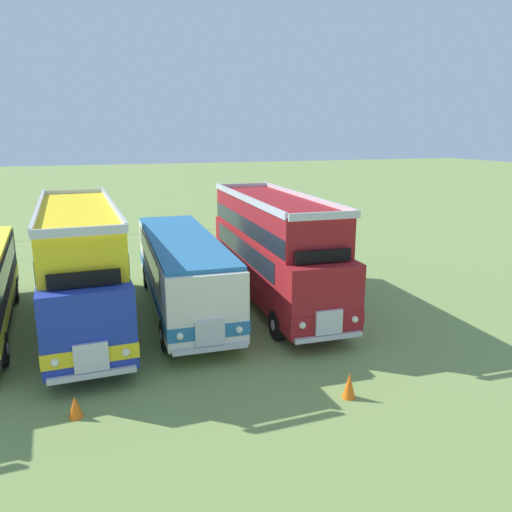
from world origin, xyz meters
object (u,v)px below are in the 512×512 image
Objects in this scene: bus_fourth_in_row at (182,267)px; bus_third_in_row at (81,263)px; bus_fifth_in_row at (273,247)px; cone_mid_row at (75,407)px; cone_near_end at (349,385)px.

bus_third_in_row is at bearing -173.62° from bus_fourth_in_row.
bus_fifth_in_row is (7.48, 0.16, -0.00)m from bus_third_in_row.
cone_mid_row is at bearing -93.00° from bus_third_in_row.
bus_fifth_in_row is 18.76× the size of cone_mid_row.
cone_near_end is 7.03m from cone_mid_row.
bus_third_in_row is 18.85× the size of cone_mid_row.
bus_third_in_row reaches higher than cone_mid_row.
bus_third_in_row is at bearing 87.00° from cone_mid_row.
bus_fourth_in_row is 8.90m from cone_near_end.
bus_fifth_in_row is 8.36m from cone_near_end.
cone_mid_row is (-4.08, -6.93, -1.46)m from bus_fourth_in_row.
bus_fifth_in_row is at bearing -3.91° from bus_fourth_in_row.
bus_third_in_row reaches higher than bus_fourth_in_row.
bus_third_in_row is 1.00× the size of bus_fifth_in_row.
bus_third_in_row is 7.48m from bus_fifth_in_row.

